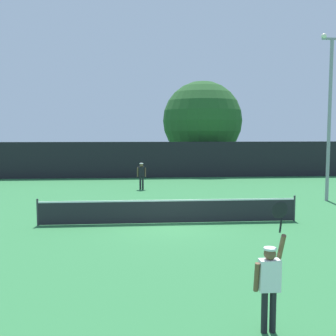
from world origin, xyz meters
TOP-DOWN VIEW (x-y plane):
  - ground_plane at (0.00, 0.00)m, footprint 120.00×120.00m
  - tennis_net at (0.00, 0.00)m, footprint 10.50×0.08m
  - perimeter_fence at (0.00, 16.42)m, footprint 33.90×0.12m
  - player_serving at (1.09, -9.06)m, footprint 0.67×0.39m
  - player_receiving at (-0.97, 9.76)m, footprint 0.57×0.25m
  - tennis_ball at (2.81, 2.78)m, footprint 0.07×0.07m
  - light_pole at (8.91, 4.73)m, footprint 1.18×0.28m
  - large_tree at (4.75, 20.67)m, footprint 7.18×7.18m
  - parked_car_near at (2.43, 24.19)m, footprint 2.38×4.39m

SIDE VIEW (x-z plane):
  - ground_plane at x=0.00m, z-range 0.00..0.00m
  - tennis_ball at x=2.81m, z-range 0.00..0.07m
  - tennis_net at x=0.00m, z-range -0.02..1.05m
  - parked_car_near at x=2.43m, z-range -0.07..1.62m
  - player_receiving at x=-0.97m, z-range 0.19..1.89m
  - player_serving at x=1.09m, z-range -0.16..2.28m
  - perimeter_fence at x=0.00m, z-range 0.00..2.89m
  - large_tree at x=4.75m, z-range 0.55..8.83m
  - light_pole at x=8.91m, z-range 0.57..9.36m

